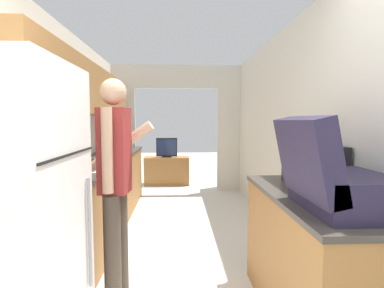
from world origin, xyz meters
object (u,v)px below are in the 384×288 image
(microwave, at_px, (313,165))
(tv_cabinet, at_px, (167,171))
(suitcase, at_px, (332,180))
(knife, at_px, (93,160))
(refrigerator, at_px, (3,226))
(television, at_px, (167,148))
(person, at_px, (115,183))
(range_oven, at_px, (87,209))

(microwave, height_order, tv_cabinet, microwave)
(suitcase, height_order, tv_cabinet, suitcase)
(knife, bearing_deg, refrigerator, -83.42)
(refrigerator, xyz_separation_m, television, (0.68, 4.95, -0.05))
(refrigerator, distance_m, person, 0.84)
(suitcase, distance_m, television, 5.07)
(knife, bearing_deg, tv_cabinet, 77.68)
(refrigerator, distance_m, tv_cabinet, 5.07)
(tv_cabinet, distance_m, knife, 3.03)
(person, xyz_separation_m, suitcase, (1.34, -0.70, 0.16))
(refrigerator, relative_size, suitcase, 2.89)
(television, bearing_deg, refrigerator, -97.87)
(refrigerator, bearing_deg, range_oven, 92.00)
(tv_cabinet, bearing_deg, person, -93.13)
(suitcase, distance_m, microwave, 0.68)
(tv_cabinet, distance_m, television, 0.52)
(range_oven, relative_size, microwave, 2.32)
(person, bearing_deg, refrigerator, 155.41)
(refrigerator, distance_m, suitcase, 1.81)
(microwave, bearing_deg, knife, 144.76)
(suitcase, relative_size, microwave, 1.31)
(person, height_order, knife, person)
(refrigerator, height_order, tv_cabinet, refrigerator)
(tv_cabinet, bearing_deg, suitcase, -77.46)
(microwave, relative_size, tv_cabinet, 0.47)
(tv_cabinet, bearing_deg, microwave, -73.33)
(person, distance_m, television, 4.26)
(person, relative_size, knife, 5.26)
(tv_cabinet, relative_size, television, 2.15)
(suitcase, bearing_deg, person, 152.58)
(refrigerator, relative_size, knife, 5.24)
(television, distance_m, knife, 2.93)
(microwave, bearing_deg, refrigerator, -161.77)
(suitcase, distance_m, knife, 2.87)
(range_oven, height_order, television, range_oven)
(tv_cabinet, height_order, television, television)
(range_oven, height_order, knife, range_oven)
(refrigerator, xyz_separation_m, microwave, (1.98, 0.65, 0.21))
(range_oven, height_order, tv_cabinet, range_oven)
(range_oven, distance_m, television, 3.43)
(person, distance_m, knife, 1.54)
(range_oven, xyz_separation_m, television, (0.74, 3.33, 0.35))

